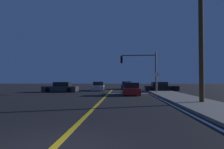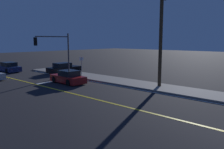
{
  "view_description": "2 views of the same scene",
  "coord_description": "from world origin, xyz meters",
  "px_view_note": "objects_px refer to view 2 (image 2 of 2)",
  "views": [
    {
      "loc": [
        1.68,
        -4.57,
        1.66
      ],
      "look_at": [
        0.54,
        17.48,
        2.21
      ],
      "focal_mm": 32.95,
      "sensor_mm": 36.0,
      "label": 1
    },
    {
      "loc": [
        -11.55,
        -1.2,
        4.42
      ],
      "look_at": [
        1.27,
        10.46,
        1.8
      ],
      "focal_mm": 36.79,
      "sensor_mm": 36.0,
      "label": 2
    }
  ],
  "objects_px": {
    "car_side_waiting_red": "(68,77)",
    "traffic_signal_near_right": "(56,48)",
    "car_far_approaching_navy": "(8,67)",
    "utility_pole_right": "(161,35)",
    "street_sign_corner": "(81,64)",
    "car_following_oncoming_black": "(64,68)"
  },
  "relations": [
    {
      "from": "traffic_signal_near_right",
      "to": "street_sign_corner",
      "type": "distance_m",
      "value": 3.66
    },
    {
      "from": "car_side_waiting_red",
      "to": "car_following_oncoming_black",
      "type": "bearing_deg",
      "value": 59.97
    },
    {
      "from": "car_side_waiting_red",
      "to": "utility_pole_right",
      "type": "height_order",
      "value": "utility_pole_right"
    },
    {
      "from": "car_far_approaching_navy",
      "to": "traffic_signal_near_right",
      "type": "bearing_deg",
      "value": -78.95
    },
    {
      "from": "car_side_waiting_red",
      "to": "utility_pole_right",
      "type": "distance_m",
      "value": 10.18
    },
    {
      "from": "car_side_waiting_red",
      "to": "street_sign_corner",
      "type": "relative_size",
      "value": 1.71
    },
    {
      "from": "traffic_signal_near_right",
      "to": "utility_pole_right",
      "type": "height_order",
      "value": "utility_pole_right"
    },
    {
      "from": "car_far_approaching_navy",
      "to": "street_sign_corner",
      "type": "relative_size",
      "value": 1.89
    },
    {
      "from": "car_side_waiting_red",
      "to": "car_far_approaching_navy",
      "type": "distance_m",
      "value": 13.35
    },
    {
      "from": "car_following_oncoming_black",
      "to": "car_far_approaching_navy",
      "type": "xyz_separation_m",
      "value": [
        -4.69,
        6.54,
        -0.0
      ]
    },
    {
      "from": "utility_pole_right",
      "to": "street_sign_corner",
      "type": "xyz_separation_m",
      "value": [
        -1.4,
        9.53,
        -3.19
      ]
    },
    {
      "from": "car_following_oncoming_black",
      "to": "traffic_signal_near_right",
      "type": "relative_size",
      "value": 0.89
    },
    {
      "from": "car_side_waiting_red",
      "to": "street_sign_corner",
      "type": "xyz_separation_m",
      "value": [
        2.98,
        1.39,
        1.1
      ]
    },
    {
      "from": "traffic_signal_near_right",
      "to": "street_sign_corner",
      "type": "relative_size",
      "value": 2.08
    },
    {
      "from": "utility_pole_right",
      "to": "car_side_waiting_red",
      "type": "bearing_deg",
      "value": 118.3
    },
    {
      "from": "car_following_oncoming_black",
      "to": "street_sign_corner",
      "type": "bearing_deg",
      "value": -14.49
    },
    {
      "from": "car_far_approaching_navy",
      "to": "utility_pole_right",
      "type": "relative_size",
      "value": 0.5
    },
    {
      "from": "car_following_oncoming_black",
      "to": "street_sign_corner",
      "type": "relative_size",
      "value": 1.85
    },
    {
      "from": "street_sign_corner",
      "to": "car_side_waiting_red",
      "type": "bearing_deg",
      "value": -154.94
    },
    {
      "from": "car_side_waiting_red",
      "to": "traffic_signal_near_right",
      "type": "xyz_separation_m",
      "value": [
        1.51,
        4.19,
        2.94
      ]
    },
    {
      "from": "utility_pole_right",
      "to": "car_following_oncoming_black",
      "type": "bearing_deg",
      "value": 90.03
    },
    {
      "from": "car_following_oncoming_black",
      "to": "car_side_waiting_red",
      "type": "relative_size",
      "value": 1.08
    }
  ]
}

